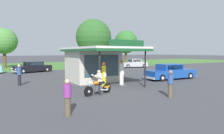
{
  "coord_description": "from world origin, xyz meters",
  "views": [
    {
      "loc": [
        -7.09,
        -11.64,
        2.74
      ],
      "look_at": [
        2.09,
        3.24,
        1.4
      ],
      "focal_mm": 31.4,
      "sensor_mm": 36.0,
      "label": 1
    }
  ],
  "objects_px": {
    "bystander_chatting_near_pumps": "(68,97)",
    "bystander_strolling_foreground": "(19,74)",
    "gas_pump_offside": "(122,74)",
    "parked_car_back_row_left": "(83,64)",
    "gas_pump_nearside": "(104,76)",
    "bystander_leaning_by_kiosk": "(170,83)",
    "parked_car_back_row_centre_right": "(134,64)",
    "bystander_standing_back_lot": "(85,67)",
    "featured_classic_sedan": "(170,72)",
    "motorcycle_with_rider": "(99,84)",
    "parked_car_back_row_far_left": "(33,67)"
  },
  "relations": [
    {
      "from": "gas_pump_offside",
      "to": "featured_classic_sedan",
      "type": "distance_m",
      "value": 6.43
    },
    {
      "from": "featured_classic_sedan",
      "to": "parked_car_back_row_centre_right",
      "type": "relative_size",
      "value": 1.1
    },
    {
      "from": "parked_car_back_row_left",
      "to": "gas_pump_offside",
      "type": "bearing_deg",
      "value": -102.88
    },
    {
      "from": "bystander_leaning_by_kiosk",
      "to": "bystander_chatting_near_pumps",
      "type": "relative_size",
      "value": 1.03
    },
    {
      "from": "motorcycle_with_rider",
      "to": "featured_classic_sedan",
      "type": "relative_size",
      "value": 0.38
    },
    {
      "from": "parked_car_back_row_centre_right",
      "to": "bystander_standing_back_lot",
      "type": "relative_size",
      "value": 3.45
    },
    {
      "from": "bystander_leaning_by_kiosk",
      "to": "bystander_standing_back_lot",
      "type": "xyz_separation_m",
      "value": [
        1.34,
        15.54,
        -0.08
      ]
    },
    {
      "from": "motorcycle_with_rider",
      "to": "parked_car_back_row_centre_right",
      "type": "xyz_separation_m",
      "value": [
        15.78,
        16.52,
        0.03
      ]
    },
    {
      "from": "motorcycle_with_rider",
      "to": "bystander_leaning_by_kiosk",
      "type": "height_order",
      "value": "bystander_leaning_by_kiosk"
    },
    {
      "from": "bystander_standing_back_lot",
      "to": "bystander_chatting_near_pumps",
      "type": "height_order",
      "value": "bystander_chatting_near_pumps"
    },
    {
      "from": "bystander_leaning_by_kiosk",
      "to": "bystander_standing_back_lot",
      "type": "distance_m",
      "value": 15.6
    },
    {
      "from": "parked_car_back_row_left",
      "to": "bystander_standing_back_lot",
      "type": "relative_size",
      "value": 3.77
    },
    {
      "from": "bystander_leaning_by_kiosk",
      "to": "parked_car_back_row_left",
      "type": "bearing_deg",
      "value": 80.33
    },
    {
      "from": "gas_pump_nearside",
      "to": "bystander_chatting_near_pumps",
      "type": "distance_m",
      "value": 6.84
    },
    {
      "from": "parked_car_back_row_left",
      "to": "bystander_strolling_foreground",
      "type": "bearing_deg",
      "value": -131.71
    },
    {
      "from": "parked_car_back_row_far_left",
      "to": "bystander_strolling_foreground",
      "type": "height_order",
      "value": "bystander_strolling_foreground"
    },
    {
      "from": "bystander_standing_back_lot",
      "to": "featured_classic_sedan",
      "type": "bearing_deg",
      "value": -63.6
    },
    {
      "from": "gas_pump_offside",
      "to": "parked_car_back_row_left",
      "type": "height_order",
      "value": "gas_pump_offside"
    },
    {
      "from": "bystander_standing_back_lot",
      "to": "gas_pump_nearside",
      "type": "bearing_deg",
      "value": -106.51
    },
    {
      "from": "motorcycle_with_rider",
      "to": "featured_classic_sedan",
      "type": "bearing_deg",
      "value": 15.14
    },
    {
      "from": "bystander_chatting_near_pumps",
      "to": "gas_pump_offside",
      "type": "bearing_deg",
      "value": 38.87
    },
    {
      "from": "gas_pump_offside",
      "to": "parked_car_back_row_left",
      "type": "relative_size",
      "value": 0.38
    },
    {
      "from": "parked_car_back_row_left",
      "to": "bystander_chatting_near_pumps",
      "type": "bearing_deg",
      "value": -114.91
    },
    {
      "from": "parked_car_back_row_centre_right",
      "to": "parked_car_back_row_far_left",
      "type": "xyz_separation_m",
      "value": [
        -16.84,
        0.62,
        -0.02
      ]
    },
    {
      "from": "parked_car_back_row_centre_right",
      "to": "bystander_strolling_foreground",
      "type": "xyz_separation_m",
      "value": [
        -19.7,
        -10.11,
        0.24
      ]
    },
    {
      "from": "parked_car_back_row_left",
      "to": "motorcycle_with_rider",
      "type": "bearing_deg",
      "value": -110.51
    },
    {
      "from": "gas_pump_offside",
      "to": "parked_car_back_row_far_left",
      "type": "xyz_separation_m",
      "value": [
        -4.22,
        15.13,
        -0.3
      ]
    },
    {
      "from": "gas_pump_nearside",
      "to": "bystander_leaning_by_kiosk",
      "type": "bearing_deg",
      "value": -70.47
    },
    {
      "from": "bystander_leaning_by_kiosk",
      "to": "bystander_chatting_near_pumps",
      "type": "bearing_deg",
      "value": -179.65
    },
    {
      "from": "bystander_strolling_foreground",
      "to": "parked_car_back_row_far_left",
      "type": "bearing_deg",
      "value": 75.03
    },
    {
      "from": "gas_pump_offside",
      "to": "parked_car_back_row_far_left",
      "type": "relative_size",
      "value": 0.4
    },
    {
      "from": "featured_classic_sedan",
      "to": "parked_car_back_row_left",
      "type": "height_order",
      "value": "featured_classic_sedan"
    },
    {
      "from": "bystander_standing_back_lot",
      "to": "bystander_strolling_foreground",
      "type": "xyz_separation_m",
      "value": [
        -8.55,
        -6.12,
        0.13
      ]
    },
    {
      "from": "gas_pump_nearside",
      "to": "bystander_strolling_foreground",
      "type": "height_order",
      "value": "gas_pump_nearside"
    },
    {
      "from": "bystander_standing_back_lot",
      "to": "bystander_strolling_foreground",
      "type": "height_order",
      "value": "bystander_strolling_foreground"
    },
    {
      "from": "bystander_chatting_near_pumps",
      "to": "parked_car_back_row_far_left",
      "type": "bearing_deg",
      "value": 84.22
    },
    {
      "from": "gas_pump_offside",
      "to": "bystander_standing_back_lot",
      "type": "bearing_deg",
      "value": 82.1
    },
    {
      "from": "bystander_chatting_near_pumps",
      "to": "bystander_strolling_foreground",
      "type": "bearing_deg",
      "value": 94.98
    },
    {
      "from": "bystander_chatting_near_pumps",
      "to": "featured_classic_sedan",
      "type": "bearing_deg",
      "value": 24.0
    },
    {
      "from": "gas_pump_nearside",
      "to": "parked_car_back_row_left",
      "type": "bearing_deg",
      "value": 71.81
    },
    {
      "from": "parked_car_back_row_centre_right",
      "to": "parked_car_back_row_far_left",
      "type": "height_order",
      "value": "parked_car_back_row_centre_right"
    },
    {
      "from": "bystander_chatting_near_pumps",
      "to": "bystander_strolling_foreground",
      "type": "distance_m",
      "value": 9.5
    },
    {
      "from": "parked_car_back_row_centre_right",
      "to": "bystander_chatting_near_pumps",
      "type": "xyz_separation_m",
      "value": [
        -18.88,
        -19.57,
        0.15
      ]
    },
    {
      "from": "gas_pump_nearside",
      "to": "bystander_standing_back_lot",
      "type": "height_order",
      "value": "gas_pump_nearside"
    },
    {
      "from": "gas_pump_nearside",
      "to": "gas_pump_offside",
      "type": "relative_size",
      "value": 0.93
    },
    {
      "from": "parked_car_back_row_centre_right",
      "to": "bystander_leaning_by_kiosk",
      "type": "distance_m",
      "value": 23.19
    },
    {
      "from": "motorcycle_with_rider",
      "to": "bystander_strolling_foreground",
      "type": "distance_m",
      "value": 7.52
    },
    {
      "from": "bystander_chatting_near_pumps",
      "to": "parked_car_back_row_centre_right",
      "type": "bearing_deg",
      "value": 46.02
    },
    {
      "from": "gas_pump_offside",
      "to": "motorcycle_with_rider",
      "type": "xyz_separation_m",
      "value": [
        -3.17,
        -2.0,
        -0.31
      ]
    },
    {
      "from": "parked_car_back_row_centre_right",
      "to": "motorcycle_with_rider",
      "type": "bearing_deg",
      "value": -133.69
    }
  ]
}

